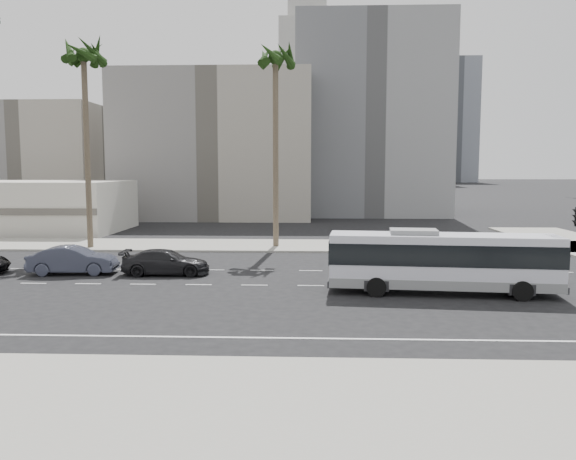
{
  "coord_description": "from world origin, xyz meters",
  "views": [
    {
      "loc": [
        -0.03,
        -29.68,
        6.13
      ],
      "look_at": [
        -1.37,
        4.0,
        2.55
      ],
      "focal_mm": 35.46,
      "sensor_mm": 36.0,
      "label": 1
    }
  ],
  "objects_px": {
    "car_a": "(166,262)",
    "palm_near": "(275,62)",
    "palm_mid": "(84,59)",
    "city_bus": "(442,260)",
    "car_b": "(73,260)"
  },
  "relations": [
    {
      "from": "car_b",
      "to": "car_a",
      "type": "bearing_deg",
      "value": -94.17
    },
    {
      "from": "palm_near",
      "to": "palm_mid",
      "type": "distance_m",
      "value": 14.44
    },
    {
      "from": "palm_near",
      "to": "palm_mid",
      "type": "xyz_separation_m",
      "value": [
        -14.39,
        -1.23,
        0.06
      ]
    },
    {
      "from": "car_a",
      "to": "palm_near",
      "type": "relative_size",
      "value": 0.32
    },
    {
      "from": "car_b",
      "to": "palm_mid",
      "type": "height_order",
      "value": "palm_mid"
    },
    {
      "from": "car_a",
      "to": "palm_near",
      "type": "height_order",
      "value": "palm_near"
    },
    {
      "from": "car_a",
      "to": "palm_near",
      "type": "xyz_separation_m",
      "value": [
        5.75,
        11.8,
        13.6
      ]
    },
    {
      "from": "palm_mid",
      "to": "car_a",
      "type": "bearing_deg",
      "value": -50.74
    },
    {
      "from": "car_a",
      "to": "palm_mid",
      "type": "height_order",
      "value": "palm_mid"
    },
    {
      "from": "city_bus",
      "to": "car_b",
      "type": "xyz_separation_m",
      "value": [
        -20.52,
        4.47,
        -0.85
      ]
    },
    {
      "from": "car_b",
      "to": "palm_near",
      "type": "relative_size",
      "value": 0.32
    },
    {
      "from": "city_bus",
      "to": "palm_mid",
      "type": "xyz_separation_m",
      "value": [
        -23.65,
        15.1,
        12.72
      ]
    },
    {
      "from": "palm_mid",
      "to": "city_bus",
      "type": "bearing_deg",
      "value": -32.56
    },
    {
      "from": "city_bus",
      "to": "car_a",
      "type": "relative_size",
      "value": 2.22
    },
    {
      "from": "palm_near",
      "to": "palm_mid",
      "type": "relative_size",
      "value": 0.99
    }
  ]
}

